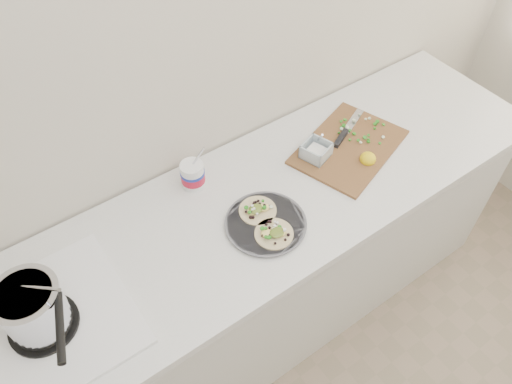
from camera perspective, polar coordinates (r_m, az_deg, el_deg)
counter at (r=2.16m, az=-0.12°, el=-8.77°), size 2.44×0.66×0.90m
stove at (r=1.59m, az=-23.71°, el=-12.74°), size 0.50×0.46×0.24m
taco_plate at (r=1.72m, az=1.11°, el=-3.43°), size 0.29×0.29×0.04m
tub at (r=1.82m, az=-7.17°, el=2.21°), size 0.09×0.09×0.20m
cutboard at (r=2.00m, az=10.24°, el=5.35°), size 0.52×0.44×0.07m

